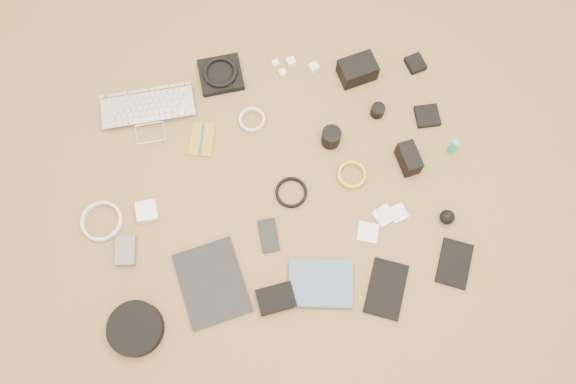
{
  "coord_description": "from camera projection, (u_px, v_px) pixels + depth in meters",
  "views": [
    {
      "loc": [
        -0.06,
        -0.66,
        1.98
      ],
      "look_at": [
        0.03,
        -0.03,
        0.02
      ],
      "focal_mm": 35.0,
      "sensor_mm": 36.0,
      "label": 1
    }
  ],
  "objects": [
    {
      "name": "laptop",
      "position": [
        149.0,
        119.0,
        2.15
      ],
      "size": [
        0.37,
        0.26,
        0.03
      ],
      "primitive_type": "imported",
      "rotation": [
        0.0,
        0.0,
        0.03
      ],
      "color": "silver",
      "rests_on": "ground"
    },
    {
      "name": "power_brick",
      "position": [
        147.0,
        211.0,
        2.04
      ],
      "size": [
        0.08,
        0.08,
        0.03
      ],
      "primitive_type": "cube",
      "rotation": [
        0.0,
        0.0,
        0.05
      ],
      "color": "white",
      "rests_on": "ground"
    },
    {
      "name": "cable_yellow",
      "position": [
        352.0,
        175.0,
        2.09
      ],
      "size": [
        0.15,
        0.15,
        0.01
      ],
      "primitive_type": "torus",
      "rotation": [
        0.0,
        0.0,
        0.43
      ],
      "color": "gold",
      "rests_on": "ground"
    },
    {
      "name": "lens_a",
      "position": [
        331.0,
        137.0,
        2.1
      ],
      "size": [
        0.07,
        0.07,
        0.08
      ],
      "primitive_type": "cylinder",
      "rotation": [
        0.0,
        0.0,
        -0.02
      ],
      "color": "black",
      "rests_on": "ground"
    },
    {
      "name": "pen_blue",
      "position": [
        202.0,
        139.0,
        2.13
      ],
      "size": [
        0.03,
        0.12,
        0.01
      ],
      "primitive_type": "cylinder",
      "rotation": [
        1.57,
        0.0,
        -0.22
      ],
      "color": "#1545B1",
      "rests_on": "notebook_olive"
    },
    {
      "name": "notebook_olive",
      "position": [
        202.0,
        139.0,
        2.14
      ],
      "size": [
        0.12,
        0.15,
        0.01
      ],
      "primitive_type": "cube",
      "rotation": [
        0.0,
        0.0,
        -0.25
      ],
      "color": "olive",
      "rests_on": "ground"
    },
    {
      "name": "filter_case_mid",
      "position": [
        384.0,
        216.0,
        2.04
      ],
      "size": [
        0.09,
        0.09,
        0.01
      ],
      "primitive_type": "cube",
      "rotation": [
        0.0,
        0.0,
        0.4
      ],
      "color": "silver",
      "rests_on": "ground"
    },
    {
      "name": "tablet",
      "position": [
        212.0,
        283.0,
        1.97
      ],
      "size": [
        0.26,
        0.31,
        0.01
      ],
      "primitive_type": "cube",
      "rotation": [
        0.0,
        0.0,
        0.18
      ],
      "color": "black",
      "rests_on": "ground"
    },
    {
      "name": "charger_b",
      "position": [
        291.0,
        62.0,
        2.23
      ],
      "size": [
        0.04,
        0.04,
        0.03
      ],
      "primitive_type": "cube",
      "rotation": [
        0.0,
        0.0,
        0.25
      ],
      "color": "white",
      "rests_on": "ground"
    },
    {
      "name": "battery_charger",
      "position": [
        126.0,
        251.0,
        1.99
      ],
      "size": [
        0.08,
        0.11,
        0.03
      ],
      "primitive_type": "cube",
      "rotation": [
        0.0,
        0.0,
        -0.1
      ],
      "color": "slate",
      "rests_on": "ground"
    },
    {
      "name": "charger_d",
      "position": [
        283.0,
        73.0,
        2.22
      ],
      "size": [
        0.03,
        0.03,
        0.02
      ],
      "primitive_type": "cube",
      "rotation": [
        0.0,
        0.0,
        0.31
      ],
      "color": "white",
      "rests_on": "ground"
    },
    {
      "name": "headphone_case",
      "position": [
        136.0,
        329.0,
        1.9
      ],
      "size": [
        0.23,
        0.23,
        0.05
      ],
      "primitive_type": "cylinder",
      "rotation": [
        0.0,
        0.0,
        0.29
      ],
      "color": "black",
      "rests_on": "ground"
    },
    {
      "name": "notebook_black_a",
      "position": [
        386.0,
        289.0,
        1.96
      ],
      "size": [
        0.19,
        0.23,
        0.01
      ],
      "primitive_type": "cube",
      "rotation": [
        0.0,
        0.0,
        -0.41
      ],
      "color": "black",
      "rests_on": "ground"
    },
    {
      "name": "notebook_black_b",
      "position": [
        454.0,
        263.0,
        1.99
      ],
      "size": [
        0.17,
        0.2,
        0.01
      ],
      "primitive_type": "cube",
      "rotation": [
        0.0,
        0.0,
        -0.43
      ],
      "color": "black",
      "rests_on": "ground"
    },
    {
      "name": "charger_a",
      "position": [
        276.0,
        64.0,
        2.23
      ],
      "size": [
        0.03,
        0.03,
        0.02
      ],
      "primitive_type": "cube",
      "rotation": [
        0.0,
        0.0,
        0.32
      ],
      "color": "white",
      "rests_on": "ground"
    },
    {
      "name": "drive_case",
      "position": [
        276.0,
        298.0,
        1.94
      ],
      "size": [
        0.14,
        0.1,
        0.03
      ],
      "primitive_type": "cube",
      "rotation": [
        0.0,
        0.0,
        0.11
      ],
      "color": "black",
      "rests_on": "ground"
    },
    {
      "name": "filter_case_left",
      "position": [
        368.0,
        232.0,
        2.02
      ],
      "size": [
        0.09,
        0.09,
        0.01
      ],
      "primitive_type": "cube",
      "rotation": [
        0.0,
        0.0,
        -0.34
      ],
      "color": "silver",
      "rests_on": "ground"
    },
    {
      "name": "filter_case_right",
      "position": [
        398.0,
        213.0,
        2.05
      ],
      "size": [
        0.08,
        0.08,
        0.01
      ],
      "primitive_type": "cube",
      "rotation": [
        0.0,
        0.0,
        0.29
      ],
      "color": "silver",
      "rests_on": "ground"
    },
    {
      "name": "cable_black",
      "position": [
        291.0,
        193.0,
        2.07
      ],
      "size": [
        0.15,
        0.15,
        0.01
      ],
      "primitive_type": "torus",
      "rotation": [
        0.0,
        0.0,
        -0.26
      ],
      "color": "black",
      "rests_on": "ground"
    },
    {
      "name": "headphone_pouch",
      "position": [
        221.0,
        75.0,
        2.21
      ],
      "size": [
        0.17,
        0.17,
        0.03
      ],
      "primitive_type": "cube",
      "rotation": [
        0.0,
        0.0,
        0.06
      ],
      "color": "black",
      "rests_on": "ground"
    },
    {
      "name": "lens_b",
      "position": [
        378.0,
        111.0,
        2.15
      ],
      "size": [
        0.06,
        0.06,
        0.05
      ],
      "primitive_type": "cylinder",
      "rotation": [
        0.0,
        0.0,
        0.11
      ],
      "color": "black",
      "rests_on": "ground"
    },
    {
      "name": "headphones",
      "position": [
        220.0,
        72.0,
        2.19
      ],
      "size": [
        0.16,
        0.16,
        0.02
      ],
      "primitive_type": "torus",
      "rotation": [
        0.0,
        0.0,
        0.19
      ],
      "color": "black",
      "rests_on": "headphone_pouch"
    },
    {
      "name": "charger_c",
      "position": [
        314.0,
        68.0,
        2.22
      ],
      "size": [
        0.04,
        0.04,
        0.03
      ],
      "primitive_type": "cube",
      "rotation": [
        0.0,
        0.0,
        0.38
      ],
      "color": "white",
      "rests_on": "ground"
    },
    {
      "name": "lens_pouch",
      "position": [
        415.0,
        64.0,
        2.23
      ],
      "size": [
        0.08,
        0.09,
        0.03
      ],
      "primitive_type": "cube",
      "rotation": [
        0.0,
        0.0,
        0.26
      ],
      "color": "black",
      "rests_on": "ground"
    },
    {
      "name": "cable_white_a",
      "position": [
        252.0,
        120.0,
        2.16
      ],
      "size": [
        0.12,
        0.12,
        0.01
      ],
      "primitive_type": "torus",
      "rotation": [
        0.0,
        0.0,
        -0.25
      ],
      "color": "silver",
      "rests_on": "ground"
    },
    {
      "name": "phone",
      "position": [
        269.0,
        235.0,
        2.02
      ],
      "size": [
        0.07,
        0.12,
        0.01
      ],
      "primitive_type": "cube",
      "rotation": [
        0.0,
        0.0,
        0.03
      ],
      "color": "black",
      "rests_on": "ground"
    },
    {
      "name": "dslr_camera",
      "position": [
        357.0,
        70.0,
        2.19
      ],
      "size": [
        0.16,
        0.12,
        0.08
      ],
      "primitive_type": "cube",
      "rotation": [
        0.0,
        0.0,
        0.21
      ],
      "color": "black",
      "rests_on": "ground"
    },
    {
      "name": "air_blower",
      "position": [
        447.0,
        217.0,
        2.02
      ],
      "size": [
        0.07,
        0.07,
        0.05
      ],
      "primitive_type": "sphere",
      "rotation": [
        0.0,
        0.0,
        -0.43
      ],
      "color": "black",
      "rests_on": "ground"
    },
    {
      "name": "lens_cleaner",
      "position": [
        453.0,
        147.0,
        2.09
      ],
      "size": [
        0.02,
        0.02,
        0.09
      ],
      "primitive_type": "cylinder",
      "rotation": [
        0.0,
        0.0,
        -0.01
      ],
      "color": "#19A79F",
      "rests_on": "ground"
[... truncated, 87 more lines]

